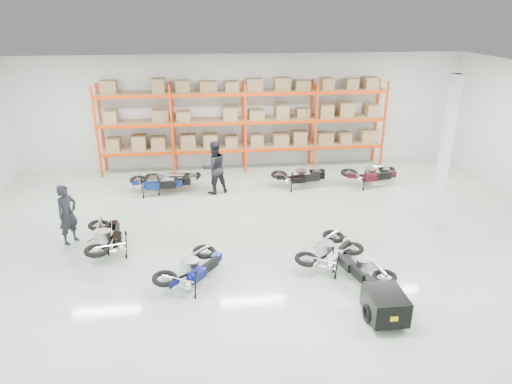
{
  "coord_description": "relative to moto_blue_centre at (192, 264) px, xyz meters",
  "views": [
    {
      "loc": [
        -1.61,
        -11.23,
        6.12
      ],
      "look_at": [
        -0.16,
        1.12,
        1.1
      ],
      "focal_mm": 32.0,
      "sensor_mm": 36.0,
      "label": 1
    }
  ],
  "objects": [
    {
      "name": "room",
      "position": [
        2.01,
        1.79,
        1.72
      ],
      "size": [
        18.0,
        18.0,
        18.0
      ],
      "color": "beige",
      "rests_on": "ground"
    },
    {
      "name": "pallet_rack",
      "position": [
        2.01,
        8.24,
        1.73
      ],
      "size": [
        11.28,
        0.98,
        3.62
      ],
      "color": "#EC3E0C",
      "rests_on": "ground"
    },
    {
      "name": "structural_column",
      "position": [
        7.21,
        2.29,
        1.72
      ],
      "size": [
        0.25,
        0.25,
        4.5
      ],
      "primitive_type": "cube",
      "color": "white",
      "rests_on": "ground"
    },
    {
      "name": "moto_blue_centre",
      "position": [
        0.0,
        0.0,
        0.0
      ],
      "size": [
        1.76,
        1.89,
        1.12
      ],
      "primitive_type": null,
      "rotation": [
        0.0,
        -0.09,
        2.46
      ],
      "color": "#070B4D",
      "rests_on": "ground"
    },
    {
      "name": "moto_silver_left",
      "position": [
        3.41,
        0.43,
        0.01
      ],
      "size": [
        1.82,
        1.89,
        1.14
      ],
      "primitive_type": null,
      "rotation": [
        0.0,
        -0.09,
        2.41
      ],
      "color": "#B9BBC0",
      "rests_on": "ground"
    },
    {
      "name": "moto_black_far_left",
      "position": [
        -2.3,
        1.8,
        0.02
      ],
      "size": [
        1.15,
        1.92,
        1.17
      ],
      "primitive_type": null,
      "rotation": [
        0.0,
        -0.09,
        3.29
      ],
      "color": "black",
      "rests_on": "ground"
    },
    {
      "name": "moto_touring_right",
      "position": [
        4.0,
        -0.3,
        -0.01
      ],
      "size": [
        1.19,
        1.83,
        1.09
      ],
      "primitive_type": null,
      "rotation": [
        0.0,
        -0.09,
        0.22
      ],
      "color": "black",
      "rests_on": "ground"
    },
    {
      "name": "trailer",
      "position": [
        4.0,
        -1.9,
        -0.14
      ],
      "size": [
        0.84,
        1.59,
        0.67
      ],
      "rotation": [
        0.0,
        0.0,
        -0.01
      ],
      "color": "black",
      "rests_on": "ground"
    },
    {
      "name": "moto_back_a",
      "position": [
        -1.26,
        5.92,
        0.01
      ],
      "size": [
        1.79,
        0.92,
        1.15
      ],
      "primitive_type": null,
      "rotation": [
        0.0,
        -0.09,
        1.54
      ],
      "color": "navy",
      "rests_on": "ground"
    },
    {
      "name": "moto_back_b",
      "position": [
        -0.78,
        6.17,
        0.01
      ],
      "size": [
        1.79,
        0.94,
        1.13
      ],
      "primitive_type": null,
      "rotation": [
        0.0,
        -0.09,
        1.61
      ],
      "color": "#9EA2A7",
      "rests_on": "ground"
    },
    {
      "name": "moto_back_c",
      "position": [
        3.85,
        5.97,
        0.02
      ],
      "size": [
        1.89,
        1.11,
        1.16
      ],
      "primitive_type": null,
      "rotation": [
        0.0,
        -0.09,
        1.7
      ],
      "color": "black",
      "rests_on": "ground"
    },
    {
      "name": "moto_back_d",
      "position": [
        6.47,
        5.81,
        0.04
      ],
      "size": [
        1.96,
        1.17,
        1.2
      ],
      "primitive_type": null,
      "rotation": [
        0.0,
        -0.09,
        1.71
      ],
      "color": "#3E0C14",
      "rests_on": "ground"
    },
    {
      "name": "person_left",
      "position": [
        -3.42,
        2.48,
        0.32
      ],
      "size": [
        0.69,
        0.74,
        1.71
      ],
      "primitive_type": "imported",
      "rotation": [
        0.0,
        0.0,
        0.95
      ],
      "color": "black",
      "rests_on": "ground"
    },
    {
      "name": "person_back",
      "position": [
        0.71,
        5.73,
        0.42
      ],
      "size": [
        1.11,
        0.99,
        1.89
      ],
      "primitive_type": "imported",
      "rotation": [
        0.0,
        0.0,
        3.49
      ],
      "color": "black",
      "rests_on": "ground"
    }
  ]
}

